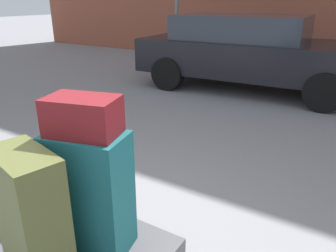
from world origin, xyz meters
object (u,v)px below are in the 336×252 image
object	(u,v)px
luggage_cart	(66,249)
suitcase_teal_center	(91,193)
suitcase_olive_stacked_top	(32,216)
parked_car	(249,51)
duffel_bag_charcoal_front_left	(55,197)
duffel_bag_maroon_topmost_pile	(83,116)
no_parking_sign	(177,6)

from	to	relation	value
luggage_cart	suitcase_teal_center	distance (m)	0.47
suitcase_olive_stacked_top	parked_car	distance (m)	5.62
duffel_bag_charcoal_front_left	duffel_bag_maroon_topmost_pile	bearing A→B (deg)	-13.42
luggage_cart	no_parking_sign	bearing A→B (deg)	113.14
duffel_bag_charcoal_front_left	parked_car	bearing A→B (deg)	91.71
suitcase_teal_center	no_parking_sign	xyz separation A→B (m)	(-2.32, 4.92, 0.86)
suitcase_teal_center	suitcase_olive_stacked_top	world-z (taller)	suitcase_teal_center
suitcase_teal_center	suitcase_olive_stacked_top	xyz separation A→B (m)	(-0.11, -0.31, -0.01)
suitcase_olive_stacked_top	no_parking_sign	world-z (taller)	no_parking_sign
luggage_cart	suitcase_olive_stacked_top	world-z (taller)	suitcase_olive_stacked_top
suitcase_teal_center	duffel_bag_charcoal_front_left	size ratio (longest dim) A/B	1.31
suitcase_teal_center	no_parking_sign	bearing A→B (deg)	103.11
luggage_cart	suitcase_teal_center	world-z (taller)	suitcase_teal_center
parked_car	no_parking_sign	size ratio (longest dim) A/B	1.73
duffel_bag_maroon_topmost_pile	parked_car	xyz separation A→B (m)	(-0.86, 5.26, -0.39)
luggage_cart	duffel_bag_maroon_topmost_pile	size ratio (longest dim) A/B	3.39
parked_car	no_parking_sign	xyz separation A→B (m)	(-1.45, -0.34, 0.80)
luggage_cart	duffel_bag_charcoal_front_left	world-z (taller)	duffel_bag_charcoal_front_left
duffel_bag_charcoal_front_left	duffel_bag_maroon_topmost_pile	distance (m)	0.80
suitcase_teal_center	suitcase_olive_stacked_top	bearing A→B (deg)	-121.82
duffel_bag_maroon_topmost_pile	no_parking_sign	bearing A→B (deg)	99.47
duffel_bag_maroon_topmost_pile	duffel_bag_charcoal_front_left	bearing A→B (deg)	154.00
suitcase_olive_stacked_top	duffel_bag_maroon_topmost_pile	world-z (taller)	duffel_bag_maroon_topmost_pile
suitcase_olive_stacked_top	no_parking_sign	bearing A→B (deg)	126.49
luggage_cart	parked_car	xyz separation A→B (m)	(-0.68, 5.34, 0.49)
suitcase_teal_center	no_parking_sign	distance (m)	5.51
luggage_cart	suitcase_olive_stacked_top	bearing A→B (deg)	-72.75
luggage_cart	duffel_bag_maroon_topmost_pile	bearing A→B (deg)	22.65
luggage_cart	suitcase_teal_center	size ratio (longest dim) A/B	1.74
duffel_bag_charcoal_front_left	parked_car	xyz separation A→B (m)	(-0.44, 5.19, 0.28)
luggage_cart	parked_car	world-z (taller)	parked_car
parked_car	duffel_bag_charcoal_front_left	bearing A→B (deg)	-85.13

